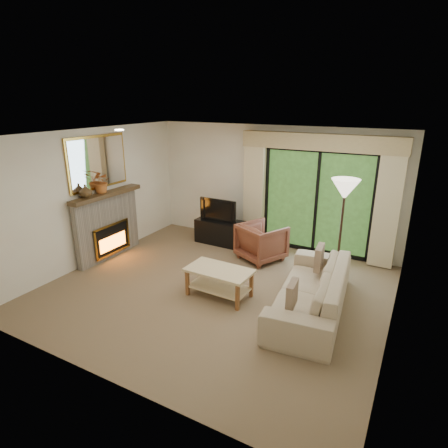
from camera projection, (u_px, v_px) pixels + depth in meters
The scene contains 22 objects.
floor at pixel (216, 289), 6.44m from camera, with size 5.50×5.50×0.00m, color #7D6649.
ceiling at pixel (214, 135), 5.60m from camera, with size 5.50×5.50×0.00m, color white.
wall_back at pixel (272, 187), 8.10m from camera, with size 5.00×5.00×0.00m, color #F3E5CE.
wall_front at pixel (97, 281), 3.94m from camera, with size 5.00×5.00×0.00m, color #F3E5CE.
wall_left at pixel (92, 197), 7.26m from camera, with size 5.00×5.00×0.00m, color #F3E5CE.
wall_right at pixel (402, 249), 4.78m from camera, with size 5.00×5.00×0.00m, color #F3E5CE.
fireplace at pixel (108, 225), 7.57m from camera, with size 0.24×1.70×1.37m, color slate, non-canonical shape.
mirror at pixel (98, 162), 7.21m from camera, with size 0.07×1.45×1.02m, color #B6872F, non-canonical shape.
sliding_door at pixel (317, 202), 7.67m from camera, with size 2.26×0.10×2.16m, color black, non-canonical shape.
curtain_left at pixel (254, 191), 8.16m from camera, with size 0.45×0.18×2.35m, color beige.
curtain_right at pixel (387, 207), 6.94m from camera, with size 0.45×0.18×2.35m, color beige.
cornice at pixel (320, 142), 7.21m from camera, with size 3.20×0.24×0.32m, color tan.
media_console at pixel (220, 232), 8.43m from camera, with size 1.07×0.48×0.53m, color black.
tv at pixel (220, 209), 8.26m from camera, with size 0.88×0.12×0.51m, color black.
armchair at pixel (262, 242), 7.53m from camera, with size 0.80×0.82×0.75m, color brown.
sofa at pixel (311, 289), 5.71m from camera, with size 2.43×0.95×0.71m, color tan.
pillow_near at pixel (292, 295), 5.09m from camera, with size 0.10×0.37×0.37m, color brown.
pillow_far at pixel (319, 258), 6.25m from camera, with size 0.11×0.40×0.40m, color brown.
coffee_table at pixel (219, 283), 6.16m from camera, with size 1.07×0.59×0.48m, color beige, non-canonical shape.
floor_lamp at pixel (341, 230), 6.62m from camera, with size 0.49×0.49×1.83m, color #F5E3CB, non-canonical shape.
vase at pixel (85, 191), 6.91m from camera, with size 0.24×0.24×0.25m, color #43301A.
branches at pixel (101, 182), 7.22m from camera, with size 0.40×0.35×0.45m, color #BC6529.
Camera 1 is at (2.86, -4.97, 3.13)m, focal length 30.00 mm.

